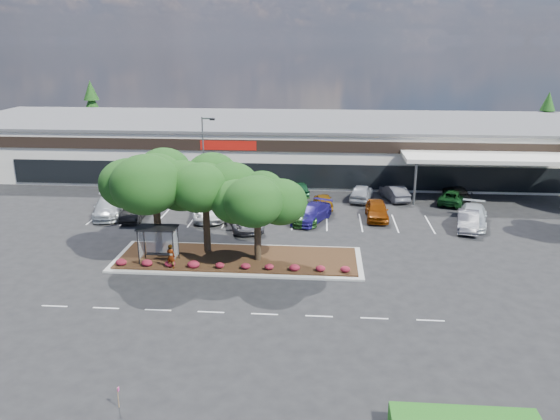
# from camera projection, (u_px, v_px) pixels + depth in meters

# --- Properties ---
(ground) EXTENTS (160.00, 160.00, 0.00)m
(ground) POSITION_uv_depth(u_px,v_px,m) (259.00, 285.00, 35.92)
(ground) COLOR black
(ground) RESTS_ON ground
(retail_store) EXTENTS (80.40, 25.20, 6.25)m
(retail_store) POSITION_uv_depth(u_px,v_px,m) (291.00, 144.00, 67.26)
(retail_store) COLOR white
(retail_store) RESTS_ON ground
(landscape_island) EXTENTS (18.00, 6.00, 0.26)m
(landscape_island) POSITION_uv_depth(u_px,v_px,m) (238.00, 259.00, 39.84)
(landscape_island) COLOR #ABABA6
(landscape_island) RESTS_ON ground
(lane_markings) EXTENTS (33.12, 20.06, 0.01)m
(lane_markings) POSITION_uv_depth(u_px,v_px,m) (272.00, 232.00, 45.85)
(lane_markings) COLOR silver
(lane_markings) RESTS_ON ground
(shrub_row) EXTENTS (17.00, 0.80, 0.50)m
(shrub_row) POSITION_uv_depth(u_px,v_px,m) (233.00, 265.00, 37.73)
(shrub_row) COLOR maroon
(shrub_row) RESTS_ON landscape_island
(bus_shelter) EXTENTS (2.75, 1.55, 2.59)m
(bus_shelter) POSITION_uv_depth(u_px,v_px,m) (158.00, 234.00, 38.61)
(bus_shelter) COLOR black
(bus_shelter) RESTS_ON landscape_island
(island_tree_west) EXTENTS (7.20, 7.20, 7.89)m
(island_tree_west) POSITION_uv_depth(u_px,v_px,m) (156.00, 202.00, 39.56)
(island_tree_west) COLOR #1D3E12
(island_tree_west) RESTS_ON landscape_island
(island_tree_mid) EXTENTS (6.60, 6.60, 7.32)m
(island_tree_mid) POSITION_uv_depth(u_px,v_px,m) (206.00, 204.00, 40.05)
(island_tree_mid) COLOR #1D3E12
(island_tree_mid) RESTS_ON landscape_island
(island_tree_east) EXTENTS (5.80, 5.80, 6.50)m
(island_tree_east) POSITION_uv_depth(u_px,v_px,m) (257.00, 217.00, 38.44)
(island_tree_east) COLOR #1D3E12
(island_tree_east) RESTS_ON landscape_island
(conifer_north_west) EXTENTS (4.40, 4.40, 10.00)m
(conifer_north_west) POSITION_uv_depth(u_px,v_px,m) (93.00, 114.00, 80.50)
(conifer_north_west) COLOR #1D3E12
(conifer_north_west) RESTS_ON ground
(conifer_north_east) EXTENTS (3.96, 3.96, 9.00)m
(conifer_north_east) POSITION_uv_depth(u_px,v_px,m) (545.00, 125.00, 73.90)
(conifer_north_east) COLOR #1D3E12
(conifer_north_east) RESTS_ON ground
(person_waiting) EXTENTS (0.74, 0.61, 1.75)m
(person_waiting) POSITION_uv_depth(u_px,v_px,m) (171.00, 256.00, 37.68)
(person_waiting) COLOR #594C47
(person_waiting) RESTS_ON landscape_island
(light_pole) EXTENTS (1.42, 0.71, 8.77)m
(light_pole) POSITION_uv_depth(u_px,v_px,m) (205.00, 170.00, 50.99)
(light_pole) COLOR #ABABA6
(light_pole) RESTS_ON ground
(survey_stake) EXTENTS (0.07, 0.14, 1.02)m
(survey_stake) POSITION_uv_depth(u_px,v_px,m) (118.00, 395.00, 23.70)
(survey_stake) COLOR #A27E55
(survey_stake) RESTS_ON ground
(car_0) EXTENTS (3.74, 6.02, 1.63)m
(car_0) POSITION_uv_depth(u_px,v_px,m) (107.00, 207.00, 49.81)
(car_0) COLOR #9FA6AC
(car_0) RESTS_ON ground
(car_1) EXTENTS (1.89, 4.82, 1.56)m
(car_1) POSITION_uv_depth(u_px,v_px,m) (135.00, 211.00, 49.00)
(car_1) COLOR black
(car_1) RESTS_ON ground
(car_2) EXTENTS (3.85, 6.53, 1.70)m
(car_2) POSITION_uv_depth(u_px,v_px,m) (210.00, 208.00, 49.38)
(car_2) COLOR silver
(car_2) RESTS_ON ground
(car_3) EXTENTS (4.07, 6.15, 1.57)m
(car_3) POSITION_uv_depth(u_px,v_px,m) (246.00, 219.00, 46.65)
(car_3) COLOR slate
(car_3) RESTS_ON ground
(car_4) EXTENTS (2.82, 5.51, 1.53)m
(car_4) POSITION_uv_depth(u_px,v_px,m) (302.00, 213.00, 48.47)
(car_4) COLOR #234F1D
(car_4) RESTS_ON ground
(car_5) EXTENTS (4.12, 5.69, 1.53)m
(car_5) POSITION_uv_depth(u_px,v_px,m) (312.00, 213.00, 48.31)
(car_5) COLOR navy
(car_5) RESTS_ON ground
(car_6) EXTENTS (2.03, 4.85, 1.64)m
(car_6) POSITION_uv_depth(u_px,v_px,m) (377.00, 210.00, 49.00)
(car_6) COLOR #7B3306
(car_6) RESTS_ON ground
(car_7) EXTENTS (2.70, 5.02, 1.57)m
(car_7) POSITION_uv_depth(u_px,v_px,m) (468.00, 221.00, 46.21)
(car_7) COLOR #5C5C63
(car_7) RESTS_ON ground
(car_8) EXTENTS (3.66, 6.03, 1.63)m
(car_8) POSITION_uv_depth(u_px,v_px,m) (473.00, 216.00, 47.34)
(car_8) COLOR silver
(car_8) RESTS_ON ground
(car_9) EXTENTS (3.61, 5.38, 1.68)m
(car_9) POSITION_uv_depth(u_px,v_px,m) (139.00, 191.00, 55.12)
(car_9) COLOR #181454
(car_9) RESTS_ON ground
(car_10) EXTENTS (2.03, 4.98, 1.61)m
(car_10) POSITION_uv_depth(u_px,v_px,m) (217.00, 193.00, 54.53)
(car_10) COLOR #641604
(car_10) RESTS_ON ground
(car_11) EXTENTS (2.18, 5.26, 1.69)m
(car_11) POSITION_uv_depth(u_px,v_px,m) (215.00, 195.00, 53.73)
(car_11) COLOR #174F18
(car_11) RESTS_ON ground
(car_12) EXTENTS (2.37, 4.19, 1.34)m
(car_12) POSITION_uv_depth(u_px,v_px,m) (300.00, 188.00, 56.94)
(car_12) COLOR #1A552D
(car_12) RESTS_ON ground
(car_13) EXTENTS (2.10, 4.31, 1.42)m
(car_13) POSITION_uv_depth(u_px,v_px,m) (323.00, 201.00, 52.26)
(car_13) COLOR #7D4D07
(car_13) RESTS_ON ground
(car_14) EXTENTS (2.91, 5.12, 1.64)m
(car_14) POSITION_uv_depth(u_px,v_px,m) (362.00, 192.00, 54.69)
(car_14) COLOR #9A9EA5
(car_14) RESTS_ON ground
(car_15) EXTENTS (2.78, 4.89, 1.52)m
(car_15) POSITION_uv_depth(u_px,v_px,m) (394.00, 192.00, 54.92)
(car_15) COLOR #4F4F56
(car_15) RESTS_ON ground
(car_16) EXTENTS (2.15, 4.82, 1.37)m
(car_16) POSITION_uv_depth(u_px,v_px,m) (457.00, 193.00, 55.13)
(car_16) COLOR black
(car_16) RESTS_ON ground
(car_17) EXTENTS (3.88, 5.30, 1.34)m
(car_17) POSITION_uv_depth(u_px,v_px,m) (453.00, 197.00, 53.65)
(car_17) COLOR #124119
(car_17) RESTS_ON ground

